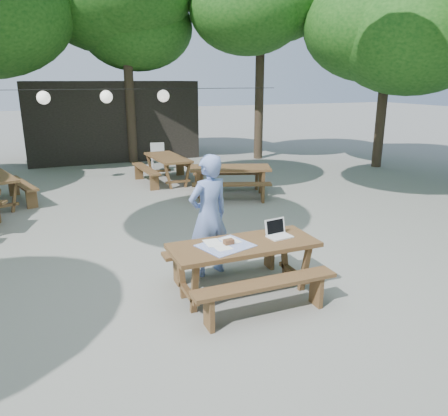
% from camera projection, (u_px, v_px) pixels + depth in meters
% --- Properties ---
extents(ground, '(80.00, 80.00, 0.00)m').
position_uv_depth(ground, '(180.00, 255.00, 7.37)').
color(ground, slate).
rests_on(ground, ground).
extents(pavilion, '(6.00, 3.00, 2.80)m').
position_uv_depth(pavilion, '(110.00, 120.00, 16.46)').
color(pavilion, black).
rests_on(pavilion, ground).
extents(main_picnic_table, '(2.00, 1.58, 0.75)m').
position_uv_depth(main_picnic_table, '(244.00, 268.00, 5.95)').
color(main_picnic_table, '#4D321B').
rests_on(main_picnic_table, ground).
extents(picnic_table_ne, '(2.32, 2.13, 0.75)m').
position_uv_depth(picnic_table_ne, '(230.00, 181.00, 11.06)').
color(picnic_table_ne, '#4D321B').
rests_on(picnic_table_ne, ground).
extents(picnic_table_far_e, '(1.71, 2.05, 0.75)m').
position_uv_depth(picnic_table_far_e, '(168.00, 169.00, 12.52)').
color(picnic_table_far_e, '#4D321B').
rests_on(picnic_table_far_e, ground).
extents(woman, '(0.76, 0.59, 1.84)m').
position_uv_depth(woman, '(209.00, 216.00, 6.46)').
color(woman, '#718ACF').
rests_on(woman, ground).
extents(plastic_chair, '(0.50, 0.50, 0.90)m').
position_uv_depth(plastic_chair, '(159.00, 163.00, 14.06)').
color(plastic_chair, silver).
rests_on(plastic_chair, ground).
extents(laptop, '(0.36, 0.30, 0.24)m').
position_uv_depth(laptop, '(278.00, 232.00, 6.09)').
color(laptop, white).
rests_on(laptop, main_picnic_table).
extents(tabletop_clutter, '(0.78, 0.72, 0.08)m').
position_uv_depth(tabletop_clutter, '(226.00, 245.00, 5.76)').
color(tabletop_clutter, blue).
rests_on(tabletop_clutter, main_picnic_table).
extents(paper_lanterns, '(9.00, 0.34, 0.38)m').
position_uv_depth(paper_lanterns, '(107.00, 97.00, 11.94)').
color(paper_lanterns, black).
rests_on(paper_lanterns, ground).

